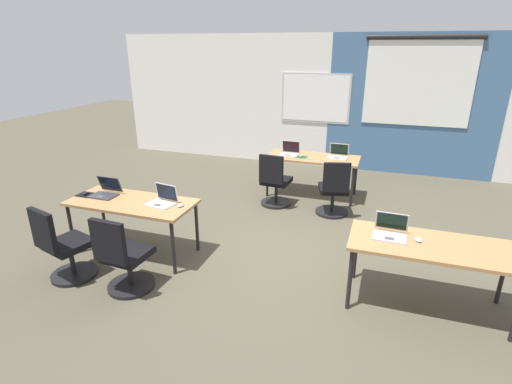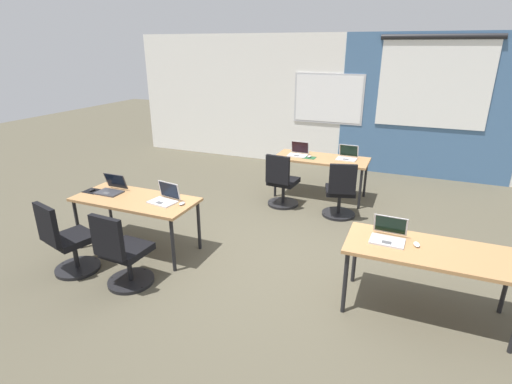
{
  "view_description": "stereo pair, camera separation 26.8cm",
  "coord_description": "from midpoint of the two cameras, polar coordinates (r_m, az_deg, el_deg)",
  "views": [
    {
      "loc": [
        1.21,
        -4.39,
        2.56
      ],
      "look_at": [
        -0.19,
        -0.32,
        0.93
      ],
      "focal_mm": 27.44,
      "sensor_mm": 36.0,
      "label": 1
    },
    {
      "loc": [
        1.46,
        -4.3,
        2.56
      ],
      "look_at": [
        -0.19,
        -0.32,
        0.93
      ],
      "focal_mm": 27.44,
      "sensor_mm": 36.0,
      "label": 2
    }
  ],
  "objects": [
    {
      "name": "chair_near_left_end",
      "position": [
        5.05,
        -24.43,
        -6.95
      ],
      "size": [
        0.54,
        0.59,
        0.92
      ],
      "rotation": [
        0.0,
        0.0,
        2.87
      ],
      "color": "black",
      "rests_on": "ground"
    },
    {
      "name": "mouse_near_right_inner",
      "position": [
        4.19,
        24.1,
        -7.02
      ],
      "size": [
        0.08,
        0.11,
        0.03
      ],
      "color": "silver",
      "rests_on": "desk_near_right"
    },
    {
      "name": "mousepad_far_left",
      "position": [
        6.9,
        8.89,
        4.97
      ],
      "size": [
        0.22,
        0.19,
        0.0
      ],
      "color": "#23512D",
      "rests_on": "desk_far_center"
    },
    {
      "name": "chair_near_left_inner",
      "position": [
        4.55,
        -17.22,
        -8.97
      ],
      "size": [
        0.52,
        0.55,
        0.92
      ],
      "rotation": [
        0.0,
        0.0,
        3.09
      ],
      "color": "black",
      "rests_on": "ground"
    },
    {
      "name": "laptop_near_left_end",
      "position": [
        5.49,
        -19.04,
        0.49
      ],
      "size": [
        0.33,
        0.3,
        0.23
      ],
      "rotation": [
        0.0,
        0.0,
        0.0
      ],
      "color": "#333338",
      "rests_on": "desk_near_left"
    },
    {
      "name": "desk_near_left",
      "position": [
        5.21,
        -15.76,
        -1.51
      ],
      "size": [
        1.6,
        0.7,
        0.72
      ],
      "color": "#A37547",
      "rests_on": "ground"
    },
    {
      "name": "laptop_far_left",
      "position": [
        7.01,
        7.3,
        5.73
      ],
      "size": [
        0.34,
        0.28,
        0.24
      ],
      "rotation": [
        0.0,
        0.0,
        -0.02
      ],
      "color": "silver",
      "rests_on": "desk_far_center"
    },
    {
      "name": "ground_plane",
      "position": [
        5.22,
        4.8,
        -8.78
      ],
      "size": [
        24.0,
        24.0,
        0.0
      ],
      "color": "#4C4738"
    },
    {
      "name": "laptop_near_left_inner",
      "position": [
        4.97,
        -11.66,
        -0.86
      ],
      "size": [
        0.37,
        0.32,
        0.24
      ],
      "rotation": [
        0.0,
        0.0,
        -0.16
      ],
      "color": "silver",
      "rests_on": "desk_near_left"
    },
    {
      "name": "mouse_near_left_end",
      "position": [
        5.62,
        -21.52,
        0.3
      ],
      "size": [
        0.06,
        0.1,
        0.03
      ],
      "color": "black",
      "rests_on": "mousepad_near_left_end"
    },
    {
      "name": "mouse_near_left_inner",
      "position": [
        4.84,
        -9.18,
        -1.69
      ],
      "size": [
        0.06,
        0.1,
        0.03
      ],
      "color": "#B2B2B7",
      "rests_on": "desk_near_left"
    },
    {
      "name": "chair_far_right",
      "position": [
        6.24,
        13.39,
        -0.39
      ],
      "size": [
        0.54,
        0.59,
        0.92
      ],
      "rotation": [
        0.0,
        0.0,
        3.41
      ],
      "color": "black",
      "rests_on": "ground"
    },
    {
      "name": "laptop_near_right_inner",
      "position": [
        4.2,
        20.49,
        -5.95
      ],
      "size": [
        0.34,
        0.31,
        0.23
      ],
      "rotation": [
        0.0,
        0.0,
        -0.04
      ],
      "color": "#B7B7BC",
      "rests_on": "desk_near_right"
    },
    {
      "name": "desk_far_center",
      "position": [
        6.95,
        10.6,
        4.44
      ],
      "size": [
        1.6,
        0.7,
        0.72
      ],
      "color": "#A37547",
      "rests_on": "ground"
    },
    {
      "name": "desk_near_right",
      "position": [
        4.22,
        25.81,
        -8.31
      ],
      "size": [
        1.6,
        0.7,
        0.72
      ],
      "color": "#A37547",
      "rests_on": "ground"
    },
    {
      "name": "mouse_far_left",
      "position": [
        6.89,
        8.9,
        5.12
      ],
      "size": [
        0.08,
        0.11,
        0.03
      ],
      "color": "#B2B2B7",
      "rests_on": "mousepad_far_left"
    },
    {
      "name": "chair_far_left",
      "position": [
        6.52,
        4.95,
        1.03
      ],
      "size": [
        0.52,
        0.56,
        0.92
      ],
      "rotation": [
        0.0,
        0.0,
        3.05
      ],
      "color": "black",
      "rests_on": "ground"
    },
    {
      "name": "laptop_far_right",
      "position": [
        6.94,
        14.25,
        5.09
      ],
      "size": [
        0.34,
        0.3,
        0.23
      ],
      "rotation": [
        0.0,
        0.0,
        -0.04
      ],
      "color": "silver",
      "rests_on": "desk_far_center"
    },
    {
      "name": "mousepad_near_left_end",
      "position": [
        5.63,
        -21.49,
        0.12
      ],
      "size": [
        0.22,
        0.19,
        0.0
      ],
      "color": "black",
      "rests_on": "desk_near_left"
    },
    {
      "name": "back_wall_assembly",
      "position": [
        8.71,
        14.19,
        12.48
      ],
      "size": [
        10.0,
        0.27,
        2.8
      ],
      "color": "silver",
      "rests_on": "ground"
    }
  ]
}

